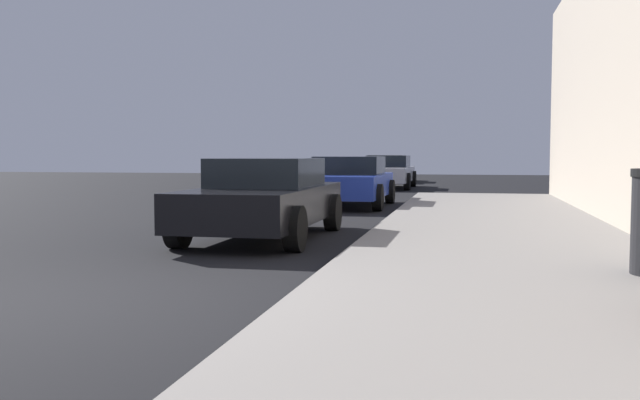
% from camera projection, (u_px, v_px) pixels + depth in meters
% --- Properties ---
extents(ground_plane, '(80.00, 80.00, 0.00)m').
position_uv_depth(ground_plane, '(71.00, 303.00, 6.29)').
color(ground_plane, black).
extents(sidewalk, '(4.00, 32.00, 0.15)m').
position_uv_depth(sidewalk, '(533.00, 316.00, 5.46)').
color(sidewalk, gray).
rests_on(sidewalk, ground_plane).
extents(car_black, '(1.92, 4.26, 1.27)m').
position_uv_depth(car_black, '(264.00, 198.00, 11.08)').
color(car_black, black).
rests_on(car_black, ground_plane).
extents(car_blue, '(2.05, 4.11, 1.27)m').
position_uv_depth(car_blue, '(349.00, 181.00, 17.80)').
color(car_blue, '#233899').
rests_on(car_blue, ground_plane).
extents(car_silver, '(1.95, 4.48, 1.27)m').
position_uv_depth(car_silver, '(388.00, 172.00, 27.21)').
color(car_silver, '#B7B7BF').
rests_on(car_silver, ground_plane).
extents(car_yellow, '(2.06, 4.43, 1.27)m').
position_uv_depth(car_yellow, '(387.00, 168.00, 33.66)').
color(car_yellow, yellow).
rests_on(car_yellow, ground_plane).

